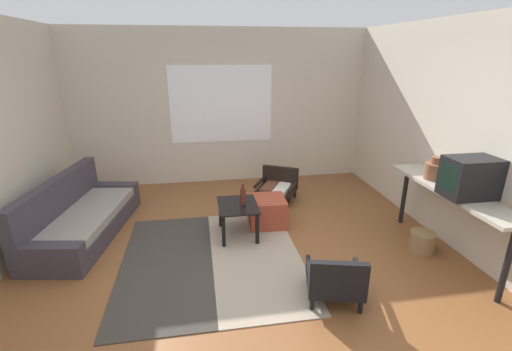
% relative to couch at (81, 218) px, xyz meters
% --- Properties ---
extents(ground_plane, '(7.80, 7.80, 0.00)m').
position_rel_couch_xyz_m(ground_plane, '(2.01, -1.20, -0.23)').
color(ground_plane, brown).
extents(far_wall_with_window, '(5.60, 0.13, 2.70)m').
position_rel_couch_xyz_m(far_wall_with_window, '(2.01, 1.86, 1.12)').
color(far_wall_with_window, beige).
rests_on(far_wall_with_window, ground).
extents(side_wall_right, '(0.12, 6.60, 2.70)m').
position_rel_couch_xyz_m(side_wall_right, '(4.67, -0.90, 1.12)').
color(side_wall_right, beige).
rests_on(side_wall_right, ground).
extents(area_rug, '(2.06, 2.28, 0.01)m').
position_rel_couch_xyz_m(area_rug, '(1.66, -0.91, -0.23)').
color(area_rug, '#38332D').
rests_on(area_rug, ground).
extents(couch, '(1.09, 2.12, 0.77)m').
position_rel_couch_xyz_m(couch, '(0.00, 0.00, 0.00)').
color(couch, '#38333D').
rests_on(couch, ground).
extents(coffee_table, '(0.50, 0.63, 0.44)m').
position_rel_couch_xyz_m(coffee_table, '(2.03, -0.36, 0.12)').
color(coffee_table, black).
rests_on(coffee_table, ground).
extents(armchair_by_window, '(0.79, 0.76, 0.50)m').
position_rel_couch_xyz_m(armchair_by_window, '(2.81, 0.75, 0.01)').
color(armchair_by_window, black).
rests_on(armchair_by_window, ground).
extents(armchair_striped_foreground, '(0.64, 0.64, 0.53)m').
position_rel_couch_xyz_m(armchair_striped_foreground, '(2.80, -1.83, 0.01)').
color(armchair_striped_foreground, black).
rests_on(armchair_striped_foreground, ground).
extents(ottoman_orange, '(0.52, 0.52, 0.39)m').
position_rel_couch_xyz_m(ottoman_orange, '(2.47, -0.13, -0.04)').
color(ottoman_orange, '#993D28').
rests_on(ottoman_orange, ground).
extents(console_shelf, '(0.40, 1.85, 0.84)m').
position_rel_couch_xyz_m(console_shelf, '(4.36, -1.24, 0.52)').
color(console_shelf, '#B2AD9E').
rests_on(console_shelf, ground).
extents(crt_television, '(0.53, 0.35, 0.43)m').
position_rel_couch_xyz_m(crt_television, '(4.36, -1.46, 0.82)').
color(crt_television, black).
rests_on(crt_television, console_shelf).
extents(clay_vase, '(0.24, 0.24, 0.27)m').
position_rel_couch_xyz_m(clay_vase, '(4.36, -0.91, 0.72)').
color(clay_vase, brown).
rests_on(clay_vase, console_shelf).
extents(glass_bottle, '(0.07, 0.07, 0.29)m').
position_rel_couch_xyz_m(glass_bottle, '(2.10, -0.37, 0.33)').
color(glass_bottle, '#5B2319').
rests_on(glass_bottle, coffee_table).
extents(wicker_basket, '(0.30, 0.30, 0.25)m').
position_rel_couch_xyz_m(wicker_basket, '(4.18, -1.14, -0.11)').
color(wicker_basket, olive).
rests_on(wicker_basket, ground).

